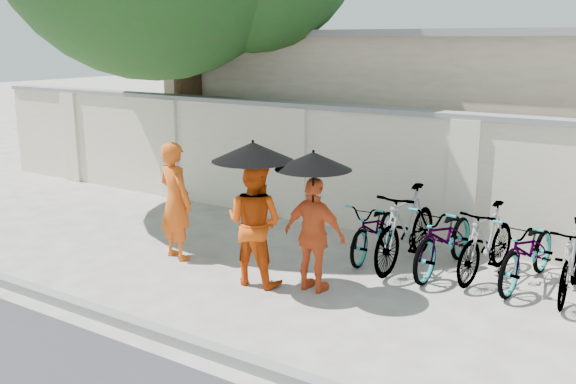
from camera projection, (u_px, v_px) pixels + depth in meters
The scene contains 15 objects.
ground at pixel (234, 284), 8.48m from camera, with size 80.00×80.00×0.00m, color #B8B4AE.
kerb at pixel (139, 326), 7.08m from camera, with size 40.00×0.16×0.12m, color gray.
compound_wall at pixel (405, 177), 10.32m from camera, with size 20.00×0.30×2.00m, color silver.
building_behind at pixel (529, 120), 12.73m from camera, with size 14.00×6.00×3.20m, color beige.
monk_left at pixel (175, 201), 9.30m from camera, with size 0.63×0.41×1.73m, color #E25513.
monk_center at pixel (254, 223), 8.35m from camera, with size 0.80×0.62×1.64m, color #D8490B.
parasol_center at pixel (253, 152), 8.03m from camera, with size 1.05×1.05×0.97m.
monk_right at pixel (315, 235), 8.09m from camera, with size 0.87×0.36×1.49m, color #E85823.
parasol_right at pixel (313, 161), 7.79m from camera, with size 0.95×0.95×0.98m.
bike_0 at pixel (374, 229), 9.45m from camera, with size 0.57×1.64×0.86m, color slate.
bike_1 at pixel (406, 227), 9.03m from camera, with size 0.54×1.90×1.14m, color slate.
bike_2 at pixel (445, 238), 8.82m from camera, with size 0.65×1.87×0.98m, color slate.
bike_3 at pixel (487, 242), 8.61m from camera, with size 0.48×1.68×1.01m, color slate.
bike_4 at pixel (528, 251), 8.34m from camera, with size 0.62×1.79×0.94m, color slate.
bike_5 at pixel (571, 261), 7.93m from camera, with size 0.46×1.62×0.97m, color slate.
Camera 1 is at (4.97, -6.27, 3.15)m, focal length 40.00 mm.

